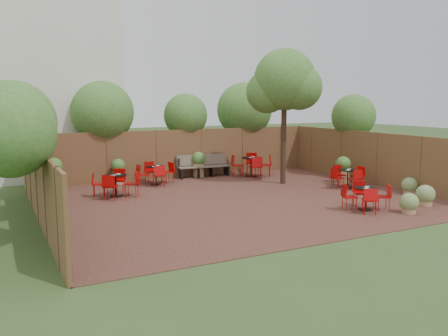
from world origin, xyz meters
name	(u,v)px	position (x,y,z in m)	size (l,w,h in m)	color
ground	(238,200)	(0.00, 0.00, 0.00)	(80.00, 80.00, 0.00)	#354F23
courtyard_paving	(238,200)	(0.00, 0.00, 0.01)	(12.00, 10.00, 0.02)	#361816
fence_back	(180,154)	(0.00, 5.00, 1.00)	(12.00, 0.08, 2.00)	brown
fence_left	(38,185)	(-6.00, 0.00, 1.00)	(0.08, 10.00, 2.00)	brown
fence_right	(376,159)	(6.00, 0.00, 1.00)	(0.08, 10.00, 2.00)	brown
neighbour_building	(53,81)	(-4.50, 8.00, 4.00)	(5.00, 4.00, 8.00)	beige
overhang_foliage	(149,115)	(-1.84, 3.40, 2.67)	(15.25, 10.51, 2.52)	#386721
courtyard_tree	(285,84)	(2.94, 1.75, 3.80)	(2.55, 2.45, 5.11)	black
park_bench_left	(211,165)	(1.25, 4.63, 0.49)	(1.51, 0.55, 0.92)	brown
park_bench_right	(196,166)	(0.53, 4.63, 0.51)	(1.57, 0.63, 0.95)	brown
bistro_tables	(236,176)	(0.90, 1.78, 0.44)	(9.43, 8.32, 0.93)	black
planters	(176,168)	(-0.68, 3.75, 0.59)	(10.75, 4.46, 1.12)	#9F7A4F
low_shrubs	(416,195)	(4.62, -3.06, 0.31)	(2.74, 2.47, 0.63)	#9F7A4F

